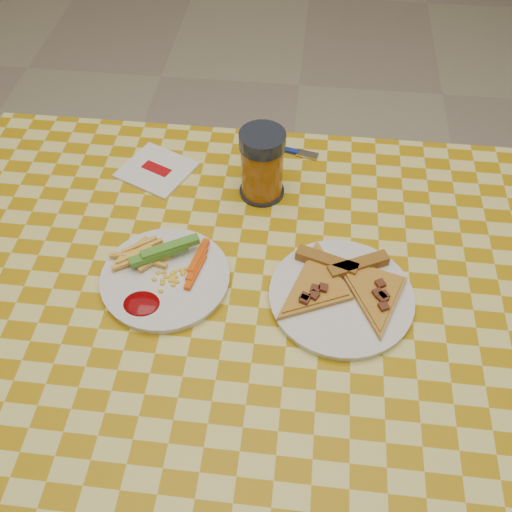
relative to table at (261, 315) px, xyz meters
The scene contains 9 objects.
ground 0.68m from the table, ahead, with size 8.00×8.00×0.00m, color #B8A594.
table is the anchor object (origin of this frame).
plate_left 0.19m from the table, behind, with size 0.22×0.22×0.01m, color silver.
plate_right 0.16m from the table, ahead, with size 0.24×0.24×0.01m, color silver.
fries_veggies 0.20m from the table, behind, with size 0.19×0.17×0.04m.
pizza_slices 0.17m from the table, ahead, with size 0.30×0.25×0.02m.
drink_glass 0.28m from the table, 95.62° to the left, with size 0.09×0.09×0.14m.
napkin 0.38m from the table, 131.11° to the left, with size 0.17×0.17×0.01m.
fork 0.38m from the table, 87.79° to the left, with size 0.14×0.05×0.01m.
Camera 1 is at (0.06, -0.58, 1.55)m, focal length 40.00 mm.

